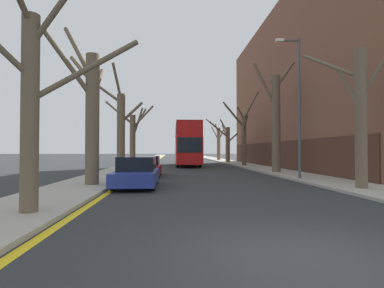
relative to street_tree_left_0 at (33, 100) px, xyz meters
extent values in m
plane|color=#2B2D30|center=(5.57, -3.33, -2.99)|extent=(300.00, 300.00, 0.00)
cube|color=#A39E93|center=(-0.64, 46.67, -2.93)|extent=(2.95, 120.00, 0.12)
cube|color=#A39E93|center=(11.78, 46.67, -2.93)|extent=(2.95, 120.00, 0.12)
cube|color=brown|center=(18.25, 20.84, 4.72)|extent=(10.00, 31.44, 15.41)
cube|color=#492D21|center=(13.23, 20.84, -1.74)|extent=(0.12, 30.81, 2.50)
cube|color=yellow|center=(1.01, 46.67, -2.98)|extent=(0.24, 120.00, 0.01)
cylinder|color=brown|center=(-0.09, 0.04, -0.38)|extent=(0.44, 0.44, 5.20)
cylinder|color=brown|center=(0.55, -0.10, 2.23)|extent=(1.44, 0.46, 1.75)
cylinder|color=brown|center=(1.21, 0.51, 0.95)|extent=(2.74, 1.11, 2.04)
cylinder|color=brown|center=(-0.17, 6.34, 0.12)|extent=(0.63, 0.63, 6.21)
cylinder|color=brown|center=(-1.05, 7.55, 2.83)|extent=(2.01, 2.65, 2.07)
cylinder|color=brown|center=(-0.24, 7.60, 2.12)|extent=(0.38, 2.66, 2.18)
cylinder|color=brown|center=(-0.96, 6.83, 3.39)|extent=(1.86, 1.25, 2.94)
cylinder|color=brown|center=(-1.04, 5.75, 2.49)|extent=(2.01, 1.46, 2.79)
cylinder|color=brown|center=(-0.14, 14.02, -0.09)|extent=(0.58, 0.58, 5.79)
cylinder|color=brown|center=(-1.10, 14.20, 2.88)|extent=(2.06, 0.59, 1.56)
cylinder|color=brown|center=(-0.33, 13.44, 3.58)|extent=(0.62, 1.38, 2.42)
cylinder|color=brown|center=(0.57, 14.38, 1.51)|extent=(1.64, 0.98, 1.70)
cylinder|color=brown|center=(-0.16, 20.56, -0.47)|extent=(0.53, 0.53, 5.04)
cylinder|color=brown|center=(0.74, 21.24, 1.97)|extent=(2.02, 1.60, 2.42)
cylinder|color=brown|center=(0.23, 21.17, 1.34)|extent=(1.03, 1.47, 3.18)
cylinder|color=brown|center=(0.36, 21.45, 1.63)|extent=(1.28, 1.99, 2.58)
cylinder|color=brown|center=(-1.41, 20.52, 2.23)|extent=(2.61, 0.27, 2.26)
cylinder|color=brown|center=(11.47, 4.14, 0.01)|extent=(0.47, 0.47, 5.99)
cylinder|color=brown|center=(10.91, 5.62, 2.70)|extent=(1.29, 3.09, 1.97)
cylinder|color=brown|center=(11.42, 4.89, 1.45)|extent=(0.25, 1.65, 2.19)
cylinder|color=brown|center=(11.99, 3.80, 2.01)|extent=(1.26, 0.89, 2.19)
cylinder|color=brown|center=(11.24, 13.77, 0.64)|extent=(0.63, 0.63, 7.25)
cylinder|color=brown|center=(11.18, 14.34, 3.76)|extent=(0.36, 1.33, 1.75)
cylinder|color=brown|center=(11.88, 13.70, 4.29)|extent=(1.49, 0.38, 1.98)
cylinder|color=brown|center=(11.52, 14.48, 3.03)|extent=(0.82, 1.63, 1.65)
cylinder|color=brown|center=(10.46, 13.87, 3.52)|extent=(1.79, 0.44, 3.45)
cylinder|color=brown|center=(11.22, 23.63, -0.28)|extent=(0.47, 0.47, 5.40)
cylinder|color=brown|center=(10.75, 23.09, 2.66)|extent=(1.14, 1.27, 1.23)
cylinder|color=brown|center=(10.23, 23.78, 2.39)|extent=(2.14, 0.49, 2.59)
cylinder|color=brown|center=(11.15, 22.51, 1.57)|extent=(0.32, 2.33, 1.46)
cylinder|color=brown|center=(10.07, 23.39, 2.53)|extent=(2.47, 0.66, 2.67)
cylinder|color=brown|center=(11.61, 22.29, 3.26)|extent=(0.96, 2.83, 2.56)
cylinder|color=brown|center=(11.26, 33.15, -0.53)|extent=(0.60, 0.60, 4.92)
cylinder|color=brown|center=(9.90, 32.38, 1.53)|extent=(2.92, 1.79, 2.14)
cylinder|color=brown|center=(11.85, 32.65, 0.44)|extent=(1.42, 1.24, 1.39)
cylinder|color=brown|center=(10.82, 33.58, 2.07)|extent=(1.15, 1.13, 2.14)
cylinder|color=brown|center=(11.13, 34.58, 1.29)|extent=(0.48, 3.00, 2.46)
cylinder|color=brown|center=(11.39, 42.07, -0.23)|extent=(0.58, 0.58, 5.52)
cylinder|color=brown|center=(10.46, 43.16, 3.21)|extent=(2.08, 2.40, 2.16)
cylinder|color=brown|center=(10.95, 43.22, 1.63)|extent=(1.12, 2.51, 2.61)
cylinder|color=brown|center=(11.20, 42.63, 2.19)|extent=(0.62, 1.35, 2.32)
cylinder|color=brown|center=(11.79, 41.89, 1.35)|extent=(1.06, 0.60, 1.90)
cube|color=red|center=(5.21, 25.03, -1.30)|extent=(2.55, 10.25, 2.67)
cube|color=red|center=(5.21, 25.03, 0.75)|extent=(2.49, 10.04, 1.44)
cube|color=#A91111|center=(5.21, 25.03, 1.53)|extent=(2.49, 10.04, 0.12)
cube|color=black|center=(5.21, 25.03, -0.78)|extent=(2.58, 9.02, 1.39)
cube|color=black|center=(5.21, 25.03, 0.83)|extent=(2.58, 9.02, 1.09)
cube|color=black|center=(5.21, 19.93, -0.78)|extent=(2.29, 0.06, 1.46)
cylinder|color=black|center=(4.10, 21.96, -2.48)|extent=(0.30, 1.01, 1.01)
cylinder|color=black|center=(6.31, 21.96, -2.48)|extent=(0.30, 1.01, 1.01)
cylinder|color=black|center=(4.10, 27.90, -2.48)|extent=(0.30, 1.01, 1.01)
cylinder|color=black|center=(6.31, 27.90, -2.48)|extent=(0.30, 1.01, 1.01)
cube|color=navy|center=(1.92, 6.11, -2.52)|extent=(1.87, 4.20, 0.58)
cube|color=black|center=(1.92, 6.36, -1.91)|extent=(1.64, 2.19, 0.64)
cylinder|color=black|center=(1.09, 4.85, -2.66)|extent=(0.20, 0.65, 0.65)
cylinder|color=black|center=(2.74, 4.85, -2.66)|extent=(0.20, 0.65, 0.65)
cylinder|color=black|center=(1.09, 7.37, -2.66)|extent=(0.20, 0.65, 0.65)
cylinder|color=black|center=(2.74, 7.37, -2.66)|extent=(0.20, 0.65, 0.65)
cube|color=maroon|center=(1.92, 11.61, -2.53)|extent=(1.78, 4.21, 0.56)
cube|color=black|center=(1.92, 11.86, -1.95)|extent=(1.56, 2.19, 0.60)
cylinder|color=black|center=(1.14, 10.35, -2.66)|extent=(0.20, 0.66, 0.66)
cylinder|color=black|center=(2.70, 10.35, -2.66)|extent=(0.20, 0.66, 0.66)
cylinder|color=black|center=(1.14, 12.87, -2.66)|extent=(0.20, 0.66, 0.66)
cylinder|color=black|center=(2.70, 12.87, -2.66)|extent=(0.20, 0.66, 0.66)
cylinder|color=#4C4F54|center=(10.74, 8.57, 1.06)|extent=(0.16, 0.16, 8.09)
cylinder|color=#4C4F54|center=(10.19, 8.57, 4.96)|extent=(1.10, 0.11, 0.11)
cube|color=beige|center=(9.64, 8.57, 4.96)|extent=(0.44, 0.20, 0.16)
camera|label=1|loc=(3.56, -7.88, -1.30)|focal=28.00mm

